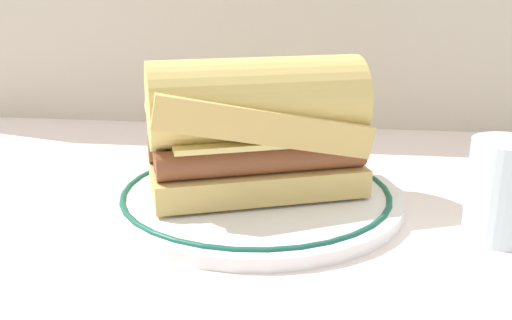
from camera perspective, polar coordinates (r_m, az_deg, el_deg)
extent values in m
plane|color=white|center=(0.58, -1.25, -4.01)|extent=(1.50, 1.50, 0.00)
cylinder|color=white|center=(0.57, 0.00, -3.71)|extent=(0.29, 0.29, 0.01)
torus|color=#195947|center=(0.57, 0.00, -3.15)|extent=(0.27, 0.27, 0.01)
cube|color=#D6B565|center=(0.57, 0.00, -1.64)|extent=(0.22, 0.16, 0.03)
cylinder|color=brown|center=(0.53, 0.72, 0.08)|extent=(0.19, 0.10, 0.03)
cylinder|color=brown|center=(0.56, 0.00, 0.94)|extent=(0.19, 0.10, 0.03)
cylinder|color=brown|center=(0.59, -0.65, 1.73)|extent=(0.19, 0.10, 0.03)
cube|color=#EAD67A|center=(0.55, 0.00, 2.54)|extent=(0.19, 0.14, 0.01)
cube|color=#DAB565|center=(0.55, 0.00, 4.30)|extent=(0.23, 0.16, 0.07)
cylinder|color=#D4BA66|center=(0.55, 0.00, 5.83)|extent=(0.22, 0.15, 0.08)
cylinder|color=silver|center=(0.53, 23.31, -2.75)|extent=(0.06, 0.06, 0.09)
cylinder|color=gold|center=(0.54, 23.03, -4.92)|extent=(0.05, 0.05, 0.04)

